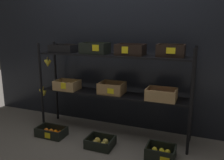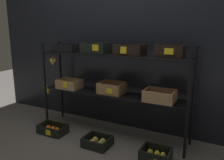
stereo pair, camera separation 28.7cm
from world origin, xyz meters
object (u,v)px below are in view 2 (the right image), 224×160
object	(u,v)px
crate_ground_tangerine	(53,130)
crate_ground_lemon	(156,156)
display_rack	(111,72)
crate_ground_apple_gold	(97,142)

from	to	relation	value
crate_ground_tangerine	crate_ground_lemon	world-z (taller)	crate_ground_lemon
display_rack	crate_ground_apple_gold	size ratio (longest dim) A/B	6.60
crate_ground_tangerine	crate_ground_lemon	distance (m)	1.38
crate_ground_lemon	crate_ground_tangerine	bearing A→B (deg)	-179.88
crate_ground_apple_gold	crate_ground_lemon	xyz separation A→B (m)	(0.69, 0.02, 0.01)
crate_ground_apple_gold	crate_ground_tangerine	bearing A→B (deg)	178.45
crate_ground_apple_gold	display_rack	bearing A→B (deg)	90.69
display_rack	crate_ground_tangerine	bearing A→B (deg)	-153.06
crate_ground_tangerine	crate_ground_apple_gold	distance (m)	0.69
crate_ground_tangerine	crate_ground_apple_gold	world-z (taller)	crate_ground_tangerine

